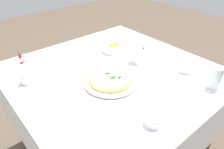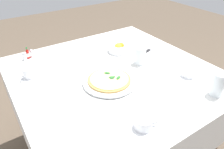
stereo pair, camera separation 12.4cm
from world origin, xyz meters
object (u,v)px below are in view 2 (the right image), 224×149
(pizza_plate, at_px, (109,81))
(coffee_cup_far_left, at_px, (189,73))
(water_glass_back_corner, at_px, (218,86))
(citrus_bowl, at_px, (119,48))
(coffee_cup_right_edge, at_px, (143,124))
(salt_shaker, at_px, (32,53))
(napkin_folded, at_px, (150,51))
(water_glass_near_right, at_px, (141,57))
(pepper_shaker, at_px, (24,57))
(dinner_knife, at_px, (150,49))
(coffee_cup_near_left, at_px, (29,73))
(hot_sauce_bottle, at_px, (28,54))
(pizza, at_px, (109,79))

(pizza_plate, height_order, coffee_cup_far_left, coffee_cup_far_left)
(water_glass_back_corner, bearing_deg, citrus_bowl, 101.03)
(coffee_cup_right_edge, xyz_separation_m, salt_shaker, (-0.21, 0.93, -0.00))
(coffee_cup_far_left, xyz_separation_m, napkin_folded, (0.03, 0.37, -0.02))
(water_glass_near_right, xyz_separation_m, pepper_shaker, (-0.62, 0.47, -0.02))
(pizza_plate, height_order, water_glass_near_right, water_glass_near_right)
(coffee_cup_far_left, height_order, citrus_bowl, citrus_bowl)
(water_glass_back_corner, bearing_deg, pepper_shaker, 128.29)
(dinner_knife, distance_m, citrus_bowl, 0.22)
(pizza_plate, relative_size, coffee_cup_far_left, 2.32)
(coffee_cup_near_left, height_order, water_glass_near_right, water_glass_near_right)
(coffee_cup_right_edge, bearing_deg, hot_sauce_bottle, 104.61)
(coffee_cup_right_edge, xyz_separation_m, pepper_shaker, (-0.27, 0.91, -0.00))
(hot_sauce_bottle, height_order, salt_shaker, hot_sauce_bottle)
(pizza, bearing_deg, citrus_bowl, 47.52)
(water_glass_near_right, height_order, pepper_shaker, water_glass_near_right)
(pepper_shaker, bearing_deg, water_glass_near_right, -36.99)
(napkin_folded, relative_size, hot_sauce_bottle, 3.00)
(pizza_plate, bearing_deg, coffee_cup_right_edge, -99.71)
(dinner_knife, xyz_separation_m, salt_shaker, (-0.73, 0.39, 0.00))
(water_glass_near_right, xyz_separation_m, water_glass_back_corner, (0.12, -0.47, 0.01))
(dinner_knife, xyz_separation_m, citrus_bowl, (-0.18, 0.13, 0.00))
(pizza_plate, relative_size, coffee_cup_right_edge, 2.32)
(water_glass_near_right, bearing_deg, salt_shaker, 139.18)
(coffee_cup_far_left, bearing_deg, pizza, 154.39)
(coffee_cup_near_left, relative_size, dinner_knife, 0.68)
(salt_shaker, bearing_deg, water_glass_back_corner, -54.47)
(napkin_folded, relative_size, salt_shaker, 4.43)
(water_glass_back_corner, height_order, salt_shaker, water_glass_back_corner)
(pepper_shaker, bearing_deg, pizza, -58.54)
(water_glass_back_corner, distance_m, pepper_shaker, 1.19)
(hot_sauce_bottle, distance_m, salt_shaker, 0.03)
(coffee_cup_near_left, distance_m, coffee_cup_far_left, 0.93)
(napkin_folded, height_order, hot_sauce_bottle, hot_sauce_bottle)
(coffee_cup_near_left, relative_size, salt_shaker, 2.31)
(water_glass_near_right, bearing_deg, napkin_folded, 28.53)
(dinner_knife, relative_size, citrus_bowl, 1.28)
(pizza_plate, bearing_deg, salt_shaker, 116.07)
(salt_shaker, bearing_deg, coffee_cup_far_left, -47.55)
(salt_shaker, bearing_deg, coffee_cup_near_left, -108.24)
(pizza, height_order, dinner_knife, pizza)
(coffee_cup_far_left, height_order, water_glass_back_corner, water_glass_back_corner)
(water_glass_back_corner, distance_m, citrus_bowl, 0.70)
(hot_sauce_bottle, distance_m, pepper_shaker, 0.03)
(pizza, xyz_separation_m, water_glass_back_corner, (0.41, -0.39, 0.03))
(napkin_folded, bearing_deg, coffee_cup_near_left, 152.29)
(pizza, bearing_deg, hot_sauce_bottle, 118.81)
(coffee_cup_near_left, relative_size, pepper_shaker, 2.31)
(water_glass_back_corner, xyz_separation_m, salt_shaker, (-0.68, 0.95, -0.03))
(pizza_plate, bearing_deg, pepper_shaker, 121.42)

